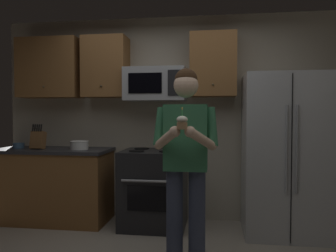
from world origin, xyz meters
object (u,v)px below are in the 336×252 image
Objects in this scene: refrigerator at (284,155)px; cupcake at (182,122)px; bowl_large_white at (79,145)px; knife_block at (38,140)px; microwave at (156,85)px; person at (186,155)px; oven_range at (154,188)px; bowl_small_colored at (19,145)px.

cupcake is (-1.03, -1.28, 0.39)m from refrigerator.
refrigerator is at bearing -0.82° from bowl_large_white.
cupcake is at bearing -33.63° from knife_block.
knife_block reaches higher than bowl_large_white.
bowl_large_white is (0.53, 0.03, -0.06)m from knife_block.
microwave is 4.26× the size of cupcake.
person is (1.94, -0.96, -0.04)m from knife_block.
cupcake reaches higher than oven_range.
person is at bearing -67.07° from microwave.
bowl_large_white is 1.32× the size of cupcake.
oven_range is 1.58m from knife_block.
knife_block is 2.23× the size of bowl_small_colored.
refrigerator is at bearing -1.50° from oven_range.
bowl_small_colored is at bearing 178.05° from bowl_large_white.
microwave reaches higher than bowl_large_white.
oven_range is 1.83m from bowl_small_colored.
cupcake is at bearing -90.00° from person.
person reaches higher than bowl_large_white.
microwave reaches higher than oven_range.
bowl_large_white is 1.72m from person.
microwave is 1.72m from refrigerator.
microwave is 0.41× the size of refrigerator.
cupcake is (0.47, -1.44, -0.43)m from microwave.
microwave reaches higher than knife_block.
bowl_small_colored is at bearing 149.00° from cupcake.
oven_range is at bearing 178.50° from refrigerator.
microwave is 1.41m from person.
bowl_large_white reaches higher than bowl_small_colored.
knife_block is at bearing -177.28° from bowl_large_white.
knife_block is (-2.97, 0.01, 0.14)m from refrigerator.
person is 0.44m from cupcake.
cupcake reaches higher than bowl_small_colored.
refrigerator is (1.50, -0.04, 0.44)m from oven_range.
bowl_large_white is (-0.94, -0.00, 0.51)m from oven_range.
microwave is 2.31× the size of knife_block.
person is (1.41, -0.99, 0.02)m from bowl_large_white.
bowl_small_colored is 2.46m from person.
oven_range is at bearing 1.15° from knife_block.
refrigerator is (1.50, -0.16, -0.82)m from microwave.
knife_block is at bearing -10.22° from bowl_small_colored.
microwave is at bearing 112.93° from person.
refrigerator is 2.97m from knife_block.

